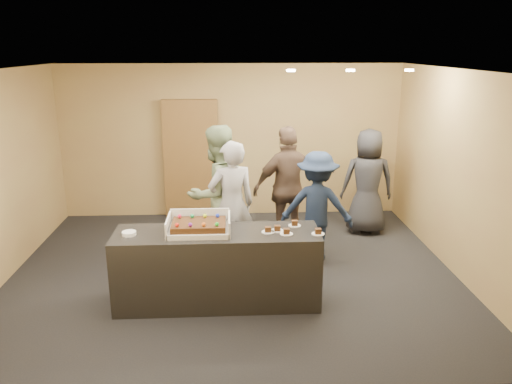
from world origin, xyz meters
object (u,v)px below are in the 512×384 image
person_navy_man (317,207)px  person_dark_suit (367,182)px  cake_box (199,228)px  person_brown_extra (288,188)px  storage_cabinet (191,159)px  person_server_grey (232,205)px  person_sage_man (217,194)px  serving_counter (218,268)px  sheet_cake (199,225)px  plate_stack (129,233)px

person_navy_man → person_dark_suit: (1.01, 1.05, 0.07)m
cake_box → person_brown_extra: person_brown_extra is taller
person_brown_extra → cake_box: bearing=38.6°
storage_cabinet → person_server_grey: 2.30m
person_sage_man → storage_cabinet: bearing=-115.2°
serving_counter → person_sage_man: person_sage_man is taller
sheet_cake → plate_stack: sheet_cake is taller
cake_box → sheet_cake: (-0.00, -0.03, 0.05)m
person_navy_man → person_brown_extra: (-0.36, 0.47, 0.14)m
plate_stack → serving_counter: bearing=2.0°
person_sage_man → person_dark_suit: size_ratio=1.13×
person_brown_extra → person_server_grey: bearing=22.0°
cake_box → person_server_grey: size_ratio=0.41×
person_server_grey → person_dark_suit: bearing=-167.3°
person_sage_man → plate_stack: bearing=14.7°
storage_cabinet → person_sage_man: bearing=-75.3°
plate_stack → person_navy_man: person_navy_man is taller
storage_cabinet → person_sage_man: (0.50, -1.89, -0.08)m
person_server_grey → cake_box: bearing=53.4°
cake_box → person_server_grey: 1.09m
storage_cabinet → plate_stack: size_ratio=12.89×
storage_cabinet → person_sage_man: size_ratio=1.08×
person_server_grey → person_dark_suit: person_server_grey is taller
storage_cabinet → cake_box: (0.32, -3.21, -0.10)m
sheet_cake → person_sage_man: 1.35m
plate_stack → sheet_cake: bearing=2.5°
person_server_grey → person_dark_suit: size_ratio=1.03×
storage_cabinet → plate_stack: bearing=-98.3°
serving_counter → person_dark_suit: (2.39, 2.27, 0.41)m
cake_box → person_navy_man: bearing=36.9°
person_navy_man → plate_stack: bearing=40.9°
cake_box → person_brown_extra: size_ratio=0.39×
plate_stack → person_server_grey: (1.18, 1.08, -0.03)m
person_brown_extra → person_dark_suit: 1.48m
person_dark_suit → person_server_grey: bearing=33.4°
serving_counter → person_sage_man: (-0.03, 1.34, 0.52)m
person_sage_man → person_navy_man: (1.41, -0.12, -0.18)m
storage_cabinet → person_navy_man: size_ratio=1.32×
cake_box → plate_stack: (-0.80, -0.06, -0.03)m
person_server_grey → serving_counter: bearing=64.2°
sheet_cake → person_server_grey: (0.38, 1.05, -0.10)m
storage_cabinet → cake_box: storage_cabinet is taller
sheet_cake → person_sage_man: (0.18, 1.34, -0.02)m
storage_cabinet → sheet_cake: bearing=-84.4°
serving_counter → cake_box: bearing=172.3°
storage_cabinet → person_server_grey: storage_cabinet is taller
person_sage_man → person_brown_extra: size_ratio=1.04×
serving_counter → person_brown_extra: person_brown_extra is taller
serving_counter → storage_cabinet: 3.33m
plate_stack → person_brown_extra: size_ratio=0.09×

